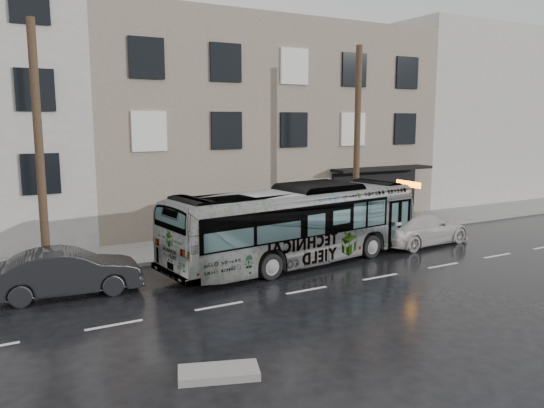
# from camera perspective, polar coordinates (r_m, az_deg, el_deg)

# --- Properties ---
(ground) EXTENTS (120.00, 120.00, 0.00)m
(ground) POSITION_cam_1_polar(r_m,az_deg,el_deg) (20.24, -0.11, -7.32)
(ground) COLOR black
(ground) RESTS_ON ground
(sidewalk) EXTENTS (90.00, 3.60, 0.15)m
(sidewalk) POSITION_cam_1_polar(r_m,az_deg,el_deg) (24.49, -5.64, -4.30)
(sidewalk) COLOR gray
(sidewalk) RESTS_ON ground
(building_taupe) EXTENTS (20.00, 12.00, 11.00)m
(building_taupe) POSITION_cam_1_polar(r_m,az_deg,el_deg) (33.01, -3.14, 8.65)
(building_taupe) COLOR gray
(building_taupe) RESTS_ON ground
(building_filler) EXTENTS (18.00, 12.00, 12.00)m
(building_filler) POSITION_cam_1_polar(r_m,az_deg,el_deg) (44.67, 19.67, 8.87)
(building_filler) COLOR beige
(building_filler) RESTS_ON ground
(utility_pole_front) EXTENTS (0.30, 0.30, 9.00)m
(utility_pole_front) POSITION_cam_1_polar(r_m,az_deg,el_deg) (25.79, 9.13, 6.57)
(utility_pole_front) COLOR brown
(utility_pole_front) RESTS_ON sidewalk
(utility_pole_rear) EXTENTS (0.30, 0.30, 9.00)m
(utility_pole_rear) POSITION_cam_1_polar(r_m,az_deg,el_deg) (20.44, -23.76, 5.34)
(utility_pole_rear) COLOR brown
(utility_pole_rear) RESTS_ON sidewalk
(sign_post) EXTENTS (0.06, 0.06, 2.40)m
(sign_post) POSITION_cam_1_polar(r_m,az_deg,el_deg) (26.81, 10.81, -0.48)
(sign_post) COLOR slate
(sign_post) RESTS_ON sidewalk
(bus) EXTENTS (11.57, 4.08, 3.15)m
(bus) POSITION_cam_1_polar(r_m,az_deg,el_deg) (21.12, 2.74, -2.23)
(bus) COLOR #B2B2B2
(bus) RESTS_ON ground
(white_sedan) EXTENTS (5.37, 2.57, 1.51)m
(white_sedan) POSITION_cam_1_polar(r_m,az_deg,el_deg) (25.43, 15.64, -2.53)
(white_sedan) COLOR #BCB9B3
(white_sedan) RESTS_ON ground
(dark_sedan) EXTENTS (4.80, 2.03, 1.54)m
(dark_sedan) POSITION_cam_1_polar(r_m,az_deg,el_deg) (18.71, -21.14, -6.85)
(dark_sedan) COLOR black
(dark_sedan) RESTS_ON ground
(slush_pile) EXTENTS (1.96, 1.34, 0.18)m
(slush_pile) POSITION_cam_1_polar(r_m,az_deg,el_deg) (12.50, -5.75, -17.61)
(slush_pile) COLOR gray
(slush_pile) RESTS_ON ground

